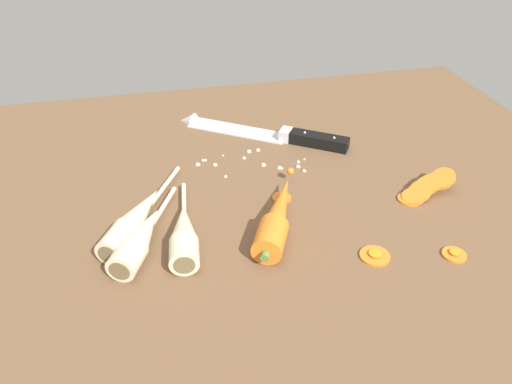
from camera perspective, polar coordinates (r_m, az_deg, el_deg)
ground_plane at (r=82.56cm, az=-0.31°, el=-1.24°), size 120.00×90.00×4.00cm
chefs_knife at (r=98.35cm, az=0.16°, el=6.85°), size 30.55×22.37×4.18cm
whole_carrot at (r=72.92cm, az=2.40°, el=-2.75°), size 11.39×20.74×4.20cm
parsnip_front at (r=70.91cm, az=-12.98°, el=-5.12°), size 10.67×19.52×4.00cm
parsnip_mid_left at (r=74.38cm, az=-13.55°, el=-3.10°), size 13.23×22.28×4.00cm
parsnip_mid_right at (r=70.67cm, az=-8.16°, el=-4.64°), size 5.18×20.37×4.00cm
carrot_slice_stack at (r=84.95cm, az=18.68°, el=0.47°), size 10.50×5.77×3.75cm
carrot_slice_stray_near at (r=70.84cm, az=13.30°, el=-6.94°), size 4.15×4.15×0.70cm
carrot_slice_stray_mid at (r=74.27cm, az=21.52°, el=-6.50°), size 3.28×3.28×0.70cm
carrot_slice_stray_far at (r=79.99cm, az=2.92°, el=-0.53°), size 3.03×3.03×0.70cm
mince_crumbs at (r=89.22cm, az=-0.36°, el=3.56°), size 19.49×9.50×0.88cm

